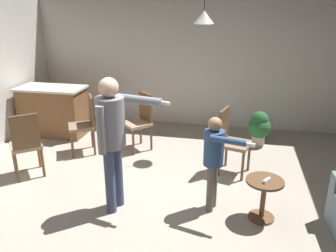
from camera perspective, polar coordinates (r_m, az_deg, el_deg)
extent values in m
plane|color=#9E9384|center=(4.57, -3.07, -12.60)|extent=(7.68, 7.68, 0.00)
cube|color=beige|center=(7.08, 3.35, 10.91)|extent=(6.40, 0.10, 2.70)
cylinder|color=brown|center=(4.62, 26.12, -14.00)|extent=(0.05, 0.05, 0.06)
cube|color=brown|center=(6.99, -18.62, 2.24)|extent=(1.20, 0.60, 0.91)
cube|color=beige|center=(6.87, -19.05, 6.01)|extent=(1.26, 0.66, 0.04)
cylinder|color=brown|center=(4.16, 15.92, -8.88)|extent=(0.44, 0.44, 0.03)
cylinder|color=brown|center=(4.28, 15.59, -11.94)|extent=(0.06, 0.06, 0.49)
cylinder|color=brown|center=(4.41, 15.31, -14.49)|extent=(0.31, 0.31, 0.03)
cylinder|color=#384260|center=(4.36, -8.39, -8.07)|extent=(0.12, 0.12, 0.85)
cylinder|color=#384260|center=(4.23, -9.67, -9.07)|extent=(0.12, 0.12, 0.85)
cylinder|color=slate|center=(4.00, -9.57, 0.59)|extent=(0.34, 0.34, 0.60)
sphere|color=#D8AD8C|center=(3.89, -9.92, 6.37)|extent=(0.23, 0.23, 0.23)
cylinder|color=slate|center=(3.94, -4.79, 4.35)|extent=(0.57, 0.22, 0.10)
cube|color=white|center=(3.81, -0.66, 3.85)|extent=(0.13, 0.06, 0.04)
cylinder|color=slate|center=(3.86, -11.12, -0.70)|extent=(0.10, 0.10, 0.56)
cylinder|color=#60564C|center=(4.37, 7.64, -9.67)|extent=(0.09, 0.09, 0.61)
cylinder|color=#60564C|center=(4.27, 7.07, -10.45)|extent=(0.09, 0.09, 0.61)
cylinder|color=navy|center=(4.09, 7.68, -3.66)|extent=(0.24, 0.24, 0.44)
sphere|color=#9E7556|center=(3.98, 7.88, 0.31)|extent=(0.17, 0.17, 0.17)
cylinder|color=navy|center=(4.22, 8.30, -3.25)|extent=(0.07, 0.07, 0.41)
cylinder|color=navy|center=(3.84, 10.00, -2.44)|extent=(0.41, 0.17, 0.07)
cube|color=white|center=(3.78, 13.40, -3.01)|extent=(0.13, 0.07, 0.04)
cylinder|color=brown|center=(5.37, -23.99, -6.47)|extent=(0.04, 0.04, 0.45)
cylinder|color=brown|center=(5.39, -20.20, -5.81)|extent=(0.04, 0.04, 0.45)
cylinder|color=brown|center=(5.70, -24.37, -5.01)|extent=(0.04, 0.04, 0.45)
cylinder|color=brown|center=(5.72, -20.80, -4.40)|extent=(0.04, 0.04, 0.45)
cube|color=#997F60|center=(5.45, -22.68, -3.02)|extent=(0.59, 0.59, 0.05)
cube|color=brown|center=(5.17, -22.82, -0.94)|extent=(0.31, 0.28, 0.50)
cylinder|color=brown|center=(5.47, 9.71, -4.44)|extent=(0.04, 0.04, 0.45)
cylinder|color=brown|center=(5.16, 8.50, -5.93)|extent=(0.04, 0.04, 0.45)
cylinder|color=brown|center=(5.39, 13.37, -5.09)|extent=(0.04, 0.04, 0.45)
cylinder|color=brown|center=(5.07, 12.37, -6.66)|extent=(0.04, 0.04, 0.45)
cube|color=#7F664C|center=(5.17, 11.17, -3.00)|extent=(0.51, 0.51, 0.05)
cube|color=brown|center=(5.12, 9.33, 0.19)|extent=(0.14, 0.38, 0.50)
cylinder|color=brown|center=(5.97, -2.82, -2.03)|extent=(0.04, 0.04, 0.45)
cylinder|color=brown|center=(6.26, -4.60, -1.02)|extent=(0.04, 0.04, 0.45)
cylinder|color=brown|center=(5.80, -5.82, -2.79)|extent=(0.04, 0.04, 0.45)
cylinder|color=brown|center=(6.10, -7.50, -1.71)|extent=(0.04, 0.04, 0.45)
cube|color=#997F60|center=(5.94, -5.26, 0.37)|extent=(0.59, 0.59, 0.05)
cube|color=brown|center=(5.95, -3.76, 3.22)|extent=(0.30, 0.29, 0.50)
cylinder|color=brown|center=(5.90, -12.23, -2.75)|extent=(0.04, 0.04, 0.45)
cylinder|color=brown|center=(6.24, -12.57, -1.53)|extent=(0.04, 0.04, 0.45)
cylinder|color=brown|center=(5.89, -15.71, -3.11)|extent=(0.04, 0.04, 0.45)
cylinder|color=brown|center=(6.22, -15.86, -1.87)|extent=(0.04, 0.04, 0.45)
cube|color=#7F664C|center=(5.97, -14.29, -0.07)|extent=(0.57, 0.57, 0.05)
cube|color=brown|center=(5.90, -12.68, 2.63)|extent=(0.22, 0.35, 0.50)
cylinder|color=#B7B2AD|center=(6.46, 14.82, -2.20)|extent=(0.24, 0.24, 0.19)
sphere|color=#235B2D|center=(6.38, 15.00, -0.21)|extent=(0.41, 0.41, 0.41)
sphere|color=#235B2D|center=(6.33, 15.12, 1.01)|extent=(0.31, 0.31, 0.31)
cube|color=white|center=(4.11, 16.22, -8.74)|extent=(0.10, 0.13, 0.04)
cone|color=silver|center=(5.49, 6.04, 17.69)|extent=(0.32, 0.32, 0.20)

